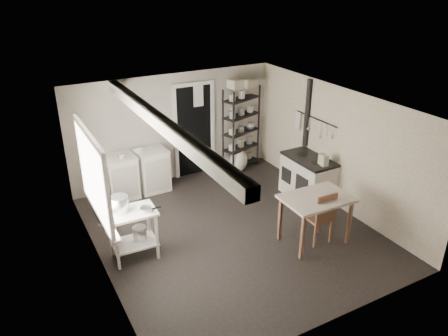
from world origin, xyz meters
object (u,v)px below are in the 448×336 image
stockpot (120,205)px  chair (318,215)px  shelf_rack (241,129)px  work_table (314,222)px  prep_table (134,235)px  flour_sack (238,161)px  base_cabinets (137,172)px  stove (308,178)px

stockpot → chair: 3.22m
shelf_rack → work_table: shelf_rack is taller
prep_table → flour_sack: 3.69m
base_cabinets → flour_sack: base_cabinets is taller
chair → flour_sack: bearing=87.3°
shelf_rack → chair: (-0.38, -3.18, -0.46)m
shelf_rack → base_cabinets: bearing=163.6°
base_cabinets → work_table: size_ratio=1.21×
base_cabinets → work_table: (2.04, -3.10, -0.08)m
shelf_rack → flour_sack: (-0.15, -0.16, -0.71)m
chair → flour_sack: size_ratio=1.87×
base_cabinets → stove: size_ratio=1.21×
prep_table → chair: chair is taller
flour_sack → stove: bearing=-71.9°
base_cabinets → stove: 3.43m
prep_table → flour_sack: bearing=33.1°
flour_sack → shelf_rack: bearing=47.2°
stove → stockpot: bearing=-177.4°
prep_table → stockpot: 0.57m
shelf_rack → chair: 3.24m
chair → work_table: bearing=-176.8°
work_table → stockpot: bearing=159.5°
stockpot → chair: (3.00, -1.09, -0.45)m
prep_table → chair: (2.85, -1.01, 0.08)m
chair → stockpot: bearing=161.7°
base_cabinets → shelf_rack: bearing=0.7°
chair → flour_sack: chair is taller
prep_table → shelf_rack: (3.23, 2.17, 0.55)m
prep_table → chair: bearing=-19.5°
prep_table → stove: stove is taller
work_table → chair: bearing=1.6°
stove → work_table: bearing=-124.4°
stove → chair: bearing=-122.3°
stove → flour_sack: bearing=107.8°
stockpot → stove: (3.80, 0.19, -0.50)m
work_table → shelf_rack: bearing=81.9°
work_table → stove: bearing=55.8°
stockpot → flour_sack: 3.83m
shelf_rack → work_table: 3.27m
chair → base_cabinets: bearing=125.8°
base_cabinets → stockpot: bearing=-115.1°
shelf_rack → stove: 2.01m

